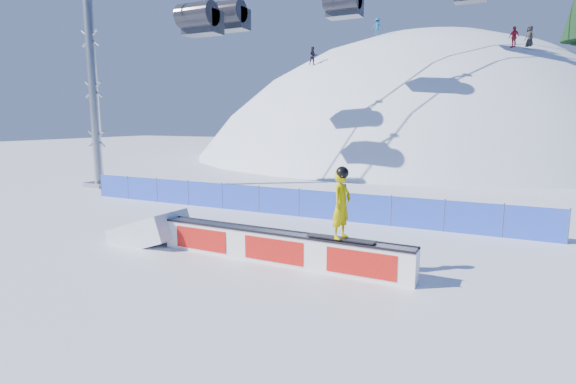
% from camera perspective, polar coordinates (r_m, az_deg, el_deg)
% --- Properties ---
extents(ground, '(160.00, 160.00, 0.00)m').
position_cam_1_polar(ground, '(16.25, -8.55, -5.79)').
color(ground, white).
rests_on(ground, ground).
extents(snow_hill, '(64.00, 64.00, 64.00)m').
position_cam_1_polar(snow_hill, '(59.86, 16.07, -12.97)').
color(snow_hill, white).
rests_on(snow_hill, ground).
extents(safety_fence, '(22.05, 0.05, 1.30)m').
position_cam_1_polar(safety_fence, '(19.89, -1.20, -1.16)').
color(safety_fence, blue).
rests_on(safety_fence, ground).
extents(rail_box, '(8.06, 0.76, 0.97)m').
position_cam_1_polar(rail_box, '(13.21, -1.33, -7.04)').
color(rail_box, white).
rests_on(rail_box, ground).
extents(snow_ramp, '(2.59, 1.66, 1.59)m').
position_cam_1_polar(snow_ramp, '(16.29, -17.09, -6.06)').
color(snow_ramp, white).
rests_on(snow_ramp, ground).
extents(snowboarder, '(1.91, 0.75, 1.98)m').
position_cam_1_polar(snowboarder, '(12.07, 6.82, -1.51)').
color(snowboarder, black).
rests_on(snowboarder, rail_box).
extents(distant_skiers, '(19.11, 7.12, 5.00)m').
position_cam_1_polar(distant_skiers, '(44.89, 15.68, 18.32)').
color(distant_skiers, black).
rests_on(distant_skiers, ground).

